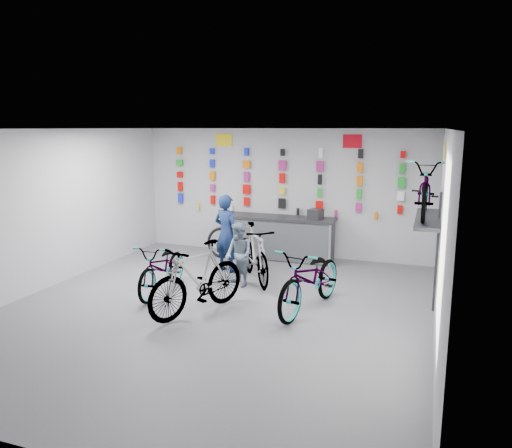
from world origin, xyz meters
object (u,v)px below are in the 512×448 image
at_px(counter, 277,238).
at_px(bike_center, 197,278).
at_px(bike_service, 255,253).
at_px(customer, 239,255).
at_px(bike_left, 163,267).
at_px(clerk, 226,233).
at_px(bike_right, 311,278).

bearing_deg(counter, bike_center, -93.01).
xyz_separation_m(bike_service, customer, (-0.21, -0.38, 0.05)).
xyz_separation_m(counter, bike_service, (0.12, -1.82, 0.09)).
distance_m(bike_left, clerk, 1.82).
bearing_deg(bike_right, customer, 165.43).
height_order(bike_center, clerk, clerk).
height_order(bike_left, bike_center, bike_center).
height_order(bike_left, bike_right, bike_right).
xyz_separation_m(bike_center, bike_service, (0.32, 1.94, -0.02)).
bearing_deg(clerk, bike_right, 159.60).
relative_size(bike_left, bike_right, 0.87).
bearing_deg(bike_right, bike_service, 152.09).
distance_m(counter, bike_service, 1.83).
bearing_deg(bike_center, counter, 110.53).
xyz_separation_m(bike_left, bike_service, (1.38, 1.22, 0.09)).
bearing_deg(bike_service, counter, 59.99).
bearing_deg(counter, bike_right, -63.21).
relative_size(bike_right, customer, 1.71).
relative_size(counter, bike_center, 1.37).
bearing_deg(counter, clerk, -117.40).
height_order(bike_right, bike_service, bike_service).
relative_size(counter, clerk, 1.63).
distance_m(bike_center, customer, 1.57).
bearing_deg(counter, bike_service, -86.29).
relative_size(bike_left, bike_service, 0.97).
bearing_deg(bike_left, bike_right, -4.34).
bearing_deg(counter, customer, -92.33).
bearing_deg(customer, bike_center, -55.45).
xyz_separation_m(counter, customer, (-0.09, -2.20, 0.13)).
bearing_deg(customer, bike_service, 99.64).
relative_size(bike_center, bike_service, 1.04).
height_order(counter, bike_left, counter).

